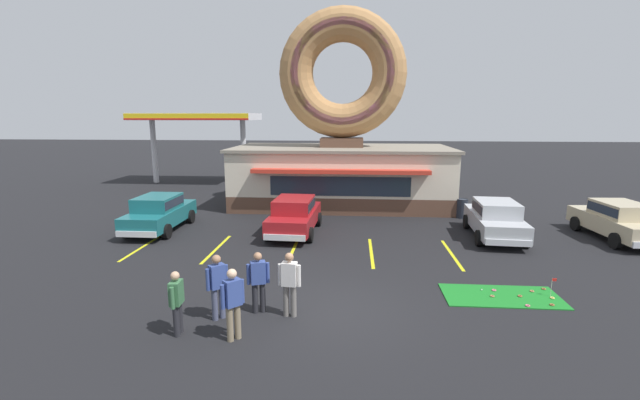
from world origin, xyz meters
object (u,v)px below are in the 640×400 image
at_px(golf_ball, 482,290).
at_px(pedestrian_beanie_man, 289,281).
at_px(putting_flag_pin, 553,283).
at_px(car_champagne, 618,219).
at_px(car_silver, 495,218).
at_px(pedestrian_clipboard_woman, 233,301).
at_px(trash_bin, 462,208).
at_px(pedestrian_blue_sweater_man, 217,284).
at_px(pedestrian_leather_jacket_man, 177,300).
at_px(car_red, 294,214).
at_px(pedestrian_hooded_kid, 258,279).
at_px(car_teal, 159,211).

xyz_separation_m(golf_ball, pedestrian_beanie_man, (-5.41, -2.00, 0.90)).
xyz_separation_m(putting_flag_pin, car_champagne, (5.32, 6.27, 0.43)).
xyz_separation_m(golf_ball, car_silver, (2.17, 5.88, 0.82)).
height_order(pedestrian_clipboard_woman, trash_bin, pedestrian_clipboard_woman).
relative_size(pedestrian_blue_sweater_man, pedestrian_leather_jacket_man, 1.09).
xyz_separation_m(pedestrian_clipboard_woman, trash_bin, (8.22, 12.77, -0.46)).
height_order(car_champagne, car_red, same).
xyz_separation_m(golf_ball, pedestrian_clipboard_woman, (-6.52, -3.28, 0.91)).
bearing_deg(pedestrian_leather_jacket_man, golf_ball, 21.66).
xyz_separation_m(pedestrian_hooded_kid, pedestrian_beanie_man, (0.84, -0.15, 0.04)).
distance_m(pedestrian_hooded_kid, trash_bin, 13.86).
bearing_deg(pedestrian_leather_jacket_man, car_champagne, 31.19).
distance_m(golf_ball, pedestrian_blue_sweater_man, 7.61).
bearing_deg(car_red, car_teal, 179.77).
height_order(pedestrian_hooded_kid, pedestrian_beanie_man, pedestrian_beanie_man).
xyz_separation_m(car_champagne, pedestrian_clipboard_woman, (-13.72, -9.28, 0.08)).
xyz_separation_m(car_teal, pedestrian_hooded_kid, (6.25, -7.79, 0.04)).
bearing_deg(car_silver, pedestrian_hooded_kid, -137.48).
bearing_deg(pedestrian_hooded_kid, pedestrian_leather_jacket_man, -142.04).
bearing_deg(pedestrian_leather_jacket_man, pedestrian_blue_sweater_man, 49.93).
distance_m(car_silver, car_champagne, 5.02).
bearing_deg(trash_bin, car_silver, -82.57).
xyz_separation_m(car_silver, pedestrian_beanie_man, (-7.59, -7.88, 0.08)).
bearing_deg(putting_flag_pin, trash_bin, 91.00).
bearing_deg(pedestrian_hooded_kid, putting_flag_pin, 10.98).
bearing_deg(golf_ball, pedestrian_leather_jacket_man, -158.34).
relative_size(pedestrian_blue_sweater_man, pedestrian_beanie_man, 1.00).
distance_m(car_silver, pedestrian_leather_jacket_man, 13.52).
relative_size(car_red, pedestrian_hooded_kid, 2.82).
relative_size(pedestrian_clipboard_woman, pedestrian_beanie_man, 1.01).
bearing_deg(car_teal, pedestrian_beanie_man, -48.22).
bearing_deg(car_silver, putting_flag_pin, -92.81).
height_order(pedestrian_hooded_kid, pedestrian_clipboard_woman, pedestrian_clipboard_woman).
xyz_separation_m(pedestrian_leather_jacket_man, pedestrian_clipboard_woman, (1.38, -0.14, 0.10)).
height_order(car_champagne, car_teal, same).
bearing_deg(pedestrian_clipboard_woman, pedestrian_leather_jacket_man, 174.15).
xyz_separation_m(car_silver, trash_bin, (-0.47, 3.61, -0.37)).
relative_size(pedestrian_leather_jacket_man, trash_bin, 1.60).
height_order(pedestrian_leather_jacket_man, pedestrian_beanie_man, pedestrian_beanie_man).
xyz_separation_m(car_champagne, pedestrian_leather_jacket_man, (-15.10, -9.14, -0.01)).
distance_m(golf_ball, pedestrian_hooded_kid, 6.58).
relative_size(car_champagne, pedestrian_hooded_kid, 2.82).
xyz_separation_m(pedestrian_hooded_kid, pedestrian_clipboard_woman, (-0.27, -1.43, 0.05)).
distance_m(car_champagne, car_red, 13.57).
relative_size(car_red, pedestrian_beanie_man, 2.72).
distance_m(putting_flag_pin, pedestrian_beanie_man, 7.50).
height_order(pedestrian_clipboard_woman, pedestrian_beanie_man, pedestrian_clipboard_woman).
xyz_separation_m(car_champagne, pedestrian_blue_sweater_man, (-14.39, -8.30, 0.07)).
distance_m(pedestrian_blue_sweater_man, pedestrian_clipboard_woman, 1.19).
distance_m(car_teal, pedestrian_leather_jacket_man, 10.18).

